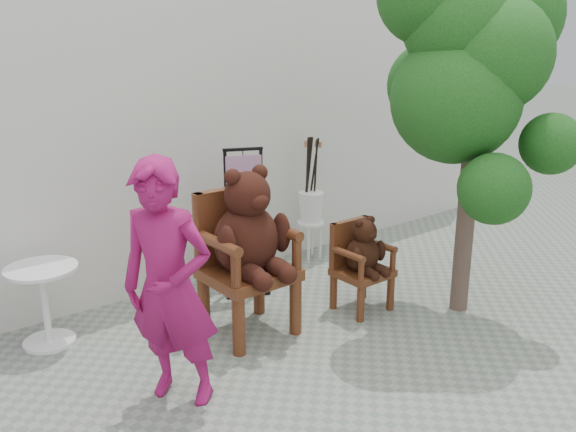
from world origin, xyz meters
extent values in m
plane|color=gray|center=(0.00, 0.00, 0.00)|extent=(60.00, 60.00, 0.00)
cube|color=silver|center=(0.00, 3.10, 1.50)|extent=(9.00, 1.00, 3.00)
cylinder|color=#45200E|center=(-0.83, 0.96, 0.26)|extent=(0.11, 0.11, 0.51)
cylinder|color=#45200E|center=(-0.83, 1.51, 0.26)|extent=(0.11, 0.11, 0.51)
cylinder|color=#45200E|center=(-0.22, 0.96, 0.26)|extent=(0.11, 0.11, 0.51)
cylinder|color=#45200E|center=(-0.22, 1.51, 0.26)|extent=(0.11, 0.11, 0.51)
cube|color=#45200E|center=(-0.53, 1.23, 0.56)|extent=(0.73, 0.67, 0.10)
cube|color=#45200E|center=(-0.53, 1.52, 0.95)|extent=(0.70, 0.10, 0.67)
cylinder|color=#45200E|center=(-0.84, 1.52, 0.95)|extent=(0.10, 0.10, 0.67)
cylinder|color=#45200E|center=(-0.84, 0.96, 0.76)|extent=(0.09, 0.09, 0.31)
cylinder|color=#45200E|center=(-0.84, 1.23, 0.92)|extent=(0.10, 0.64, 0.10)
cylinder|color=#45200E|center=(-0.21, 1.52, 0.95)|extent=(0.10, 0.10, 0.67)
cylinder|color=#45200E|center=(-0.21, 0.96, 0.76)|extent=(0.09, 0.09, 0.31)
cylinder|color=#45200E|center=(-0.21, 1.23, 0.92)|extent=(0.10, 0.64, 0.10)
ellipsoid|color=black|center=(-0.53, 1.26, 0.86)|extent=(0.60, 0.51, 0.63)
sphere|color=black|center=(-0.53, 1.23, 1.28)|extent=(0.40, 0.40, 0.40)
ellipsoid|color=black|center=(-0.53, 1.07, 1.25)|extent=(0.18, 0.14, 0.14)
sphere|color=black|center=(-0.67, 1.24, 1.45)|extent=(0.14, 0.14, 0.14)
sphere|color=black|center=(-0.39, 1.24, 1.45)|extent=(0.14, 0.14, 0.14)
ellipsoid|color=black|center=(-0.81, 1.13, 0.91)|extent=(0.14, 0.20, 0.36)
ellipsoid|color=black|center=(-0.66, 0.99, 0.66)|extent=(0.18, 0.35, 0.18)
sphere|color=black|center=(-0.66, 0.86, 0.64)|extent=(0.17, 0.17, 0.17)
ellipsoid|color=black|center=(-0.24, 1.13, 0.91)|extent=(0.14, 0.20, 0.36)
ellipsoid|color=black|center=(-0.40, 0.99, 0.66)|extent=(0.18, 0.35, 0.18)
sphere|color=black|center=(-0.40, 0.86, 0.64)|extent=(0.17, 0.17, 0.17)
cylinder|color=#45200E|center=(0.40, 0.76, 0.17)|extent=(0.07, 0.07, 0.35)
cylinder|color=#45200E|center=(0.40, 1.13, 0.17)|extent=(0.07, 0.07, 0.35)
cylinder|color=#45200E|center=(0.81, 0.76, 0.17)|extent=(0.07, 0.07, 0.35)
cylinder|color=#45200E|center=(0.81, 1.13, 0.17)|extent=(0.07, 0.07, 0.35)
cube|color=#45200E|center=(0.61, 0.95, 0.38)|extent=(0.49, 0.45, 0.07)
cube|color=#45200E|center=(0.61, 1.14, 0.64)|extent=(0.47, 0.07, 0.45)
cylinder|color=#45200E|center=(0.39, 1.14, 0.64)|extent=(0.07, 0.07, 0.45)
cylinder|color=#45200E|center=(0.39, 0.76, 0.51)|extent=(0.06, 0.06, 0.21)
cylinder|color=#45200E|center=(0.39, 0.95, 0.62)|extent=(0.07, 0.43, 0.07)
cylinder|color=#45200E|center=(0.82, 1.14, 0.64)|extent=(0.07, 0.07, 0.45)
cylinder|color=#45200E|center=(0.82, 0.76, 0.51)|extent=(0.06, 0.06, 0.21)
cylinder|color=#45200E|center=(0.82, 0.95, 0.62)|extent=(0.07, 0.43, 0.07)
ellipsoid|color=black|center=(0.61, 0.96, 0.56)|extent=(0.35, 0.29, 0.36)
sphere|color=black|center=(0.61, 0.94, 0.80)|extent=(0.23, 0.23, 0.23)
ellipsoid|color=black|center=(0.61, 0.85, 0.78)|extent=(0.10, 0.08, 0.08)
sphere|color=black|center=(0.53, 0.94, 0.90)|extent=(0.08, 0.08, 0.08)
sphere|color=black|center=(0.69, 0.94, 0.90)|extent=(0.08, 0.08, 0.08)
ellipsoid|color=black|center=(0.44, 0.88, 0.58)|extent=(0.08, 0.12, 0.21)
ellipsoid|color=black|center=(0.53, 0.80, 0.44)|extent=(0.10, 0.20, 0.10)
sphere|color=black|center=(0.53, 0.72, 0.43)|extent=(0.10, 0.10, 0.10)
ellipsoid|color=black|center=(0.77, 0.88, 0.58)|extent=(0.08, 0.12, 0.21)
ellipsoid|color=black|center=(0.68, 0.80, 0.44)|extent=(0.10, 0.20, 0.10)
sphere|color=black|center=(0.68, 0.72, 0.43)|extent=(0.10, 0.10, 0.10)
imported|color=#911150|center=(-1.61, 0.62, 0.92)|extent=(0.75, 0.80, 1.84)
cylinder|color=white|center=(-2.01, 2.16, 0.69)|extent=(0.60, 0.60, 0.03)
cylinder|color=white|center=(-2.01, 2.16, 0.35)|extent=(0.06, 0.06, 0.68)
cylinder|color=white|center=(-2.01, 2.16, 0.01)|extent=(0.44, 0.44, 0.03)
cube|color=black|center=(-0.19, 2.09, 0.75)|extent=(0.04, 0.04, 1.50)
cube|color=black|center=(0.14, 1.95, 0.75)|extent=(0.04, 0.04, 1.50)
cube|color=black|center=(-0.02, 2.02, 1.50)|extent=(0.38, 0.18, 0.03)
cube|color=black|center=(-0.02, 2.02, 0.03)|extent=(0.55, 0.50, 0.06)
cube|color=#B079A1|center=(-0.03, 2.01, 1.18)|extent=(0.35, 0.18, 0.52)
cylinder|color=black|center=(-0.02, 2.02, 1.47)|extent=(0.01, 0.01, 0.08)
cylinder|color=white|center=(1.16, 2.35, 0.44)|extent=(0.32, 0.32, 0.03)
cylinder|color=white|center=(1.24, 2.43, 0.22)|extent=(0.03, 0.03, 0.44)
cylinder|color=white|center=(1.07, 2.43, 0.22)|extent=(0.03, 0.03, 0.44)
cylinder|color=white|center=(1.07, 2.27, 0.22)|extent=(0.03, 0.03, 0.44)
cylinder|color=white|center=(1.24, 2.27, 0.22)|extent=(0.03, 0.03, 0.44)
cylinder|color=black|center=(1.13, 2.39, 1.05)|extent=(0.08, 0.06, 0.80)
cylinder|color=#9E6548|center=(1.12, 2.41, 1.38)|extent=(0.04, 0.04, 0.07)
cylinder|color=black|center=(1.20, 2.33, 1.05)|extent=(0.09, 0.14, 0.79)
cylinder|color=#9E6548|center=(1.25, 2.30, 1.38)|extent=(0.04, 0.05, 0.08)
cylinder|color=black|center=(1.15, 2.40, 1.05)|extent=(0.10, 0.03, 0.80)
cylinder|color=#9E6548|center=(1.15, 2.43, 1.38)|extent=(0.04, 0.04, 0.07)
cylinder|color=black|center=(1.16, 2.40, 1.05)|extent=(0.11, 0.03, 0.80)
cylinder|color=#9E6548|center=(1.17, 2.43, 1.38)|extent=(0.04, 0.04, 0.07)
cylinder|color=black|center=(1.15, 2.40, 1.05)|extent=(0.13, 0.03, 0.80)
cylinder|color=#9E6548|center=(1.15, 2.44, 1.38)|extent=(0.05, 0.04, 0.07)
cylinder|color=black|center=(1.21, 2.36, 1.05)|extent=(0.05, 0.14, 0.80)
cylinder|color=#9E6548|center=(1.25, 2.37, 1.38)|extent=(0.04, 0.05, 0.08)
cylinder|color=#433128|center=(1.36, 0.36, 1.48)|extent=(0.17, 0.17, 2.95)
sphere|color=#0F3810|center=(1.19, 0.33, 2.14)|extent=(0.82, 0.82, 0.82)
sphere|color=#0F3810|center=(1.37, 0.89, 2.12)|extent=(0.81, 0.81, 0.81)
sphere|color=#0F3810|center=(1.07, 0.40, 2.67)|extent=(0.93, 0.93, 0.93)
sphere|color=#0F3810|center=(1.05, 0.36, 2.05)|extent=(1.12, 1.12, 1.12)
sphere|color=#0F3810|center=(1.26, 0.18, 2.41)|extent=(1.00, 1.00, 1.00)
sphere|color=#0F3810|center=(1.70, 0.38, 2.74)|extent=(1.04, 1.04, 1.04)
sphere|color=#0F3810|center=(0.94, -0.17, 1.37)|extent=(0.59, 0.59, 0.59)
sphere|color=#0F3810|center=(1.57, -0.27, 1.69)|extent=(0.53, 0.53, 0.53)
camera|label=1|loc=(-3.38, -2.86, 2.56)|focal=38.00mm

